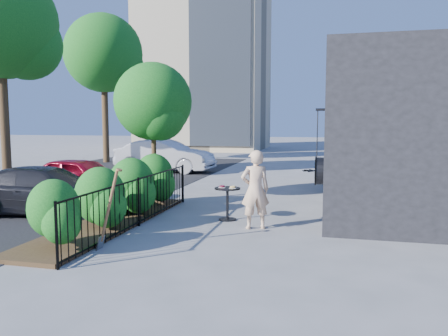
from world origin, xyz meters
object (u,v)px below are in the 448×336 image
(patio_tree, at_px, (155,106))
(street_tree_far, at_px, (104,58))
(car_darkgrey, at_px, (48,191))
(cafe_table, at_px, (227,198))
(car_silver, at_px, (165,156))
(car_red, at_px, (82,178))
(street_tree_near, at_px, (0,29))
(woman, at_px, (255,190))
(shovel, at_px, (108,213))

(patio_tree, relative_size, street_tree_far, 0.48)
(car_darkgrey, bearing_deg, cafe_table, -92.72)
(street_tree_far, bearing_deg, car_silver, -36.60)
(patio_tree, bearing_deg, car_red, 177.83)
(street_tree_near, distance_m, car_darkgrey, 9.39)
(woman, height_order, car_darkgrey, woman)
(street_tree_far, distance_m, car_darkgrey, 15.39)
(shovel, height_order, car_darkgrey, shovel)
(street_tree_far, xyz_separation_m, car_darkgrey, (5.65, -13.29, -5.32))
(street_tree_far, relative_size, car_darkgrey, 2.01)
(street_tree_near, bearing_deg, patio_tree, -22.57)
(cafe_table, bearing_deg, car_silver, 119.49)
(street_tree_near, height_order, car_red, street_tree_near)
(street_tree_far, height_order, cafe_table, street_tree_far)
(patio_tree, height_order, car_silver, patio_tree)
(shovel, xyz_separation_m, car_darkgrey, (-3.03, 2.50, -0.08))
(street_tree_near, relative_size, street_tree_far, 1.00)
(woman, xyz_separation_m, car_darkgrey, (-5.34, 0.27, -0.26))
(patio_tree, distance_m, car_red, 3.24)
(car_silver, relative_size, car_darkgrey, 1.12)
(street_tree_near, relative_size, cafe_table, 10.03)
(cafe_table, xyz_separation_m, woman, (0.78, -0.67, 0.32))
(cafe_table, height_order, shovel, shovel)
(patio_tree, height_order, street_tree_far, street_tree_far)
(patio_tree, distance_m, street_tree_near, 8.92)
(woman, bearing_deg, car_silver, -79.81)
(cafe_table, relative_size, car_red, 0.22)
(street_tree_near, height_order, car_silver, street_tree_near)
(car_red, distance_m, car_darkgrey, 2.22)
(street_tree_far, bearing_deg, cafe_table, -51.60)
(street_tree_far, bearing_deg, patio_tree, -55.49)
(car_silver, bearing_deg, car_darkgrey, -172.52)
(shovel, xyz_separation_m, car_silver, (-3.63, 12.04, 0.08))
(street_tree_near, height_order, woman, street_tree_near)
(car_red, bearing_deg, patio_tree, -87.17)
(street_tree_far, bearing_deg, shovel, -61.20)
(street_tree_near, distance_m, street_tree_far, 8.00)
(woman, bearing_deg, street_tree_near, -47.85)
(street_tree_far, bearing_deg, street_tree_near, -90.00)
(patio_tree, relative_size, car_darkgrey, 0.96)
(street_tree_far, relative_size, woman, 4.82)
(shovel, bearing_deg, cafe_table, 61.94)
(shovel, bearing_deg, street_tree_far, 118.80)
(shovel, bearing_deg, car_darkgrey, 140.50)
(woman, height_order, car_silver, woman)
(woman, distance_m, car_red, 6.23)
(street_tree_near, bearing_deg, shovel, -41.90)
(street_tree_far, relative_size, cafe_table, 10.03)
(patio_tree, bearing_deg, shovel, -77.98)
(street_tree_near, xyz_separation_m, shovel, (8.68, -7.79, -5.24))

